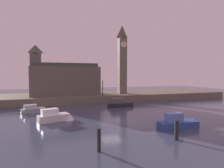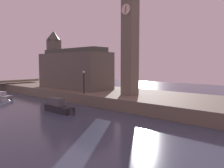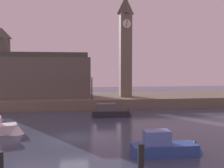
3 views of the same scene
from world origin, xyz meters
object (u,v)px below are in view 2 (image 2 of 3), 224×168
at_px(parliament_hall, 72,68).
at_px(boat_barge_dark, 61,107).
at_px(boat_cruiser_grey, 2,97).
at_px(streetlamp, 84,79).
at_px(clock_tower, 130,35).

distance_m(parliament_hall, boat_barge_dark, 14.92).
height_order(boat_cruiser_grey, boat_barge_dark, boat_barge_dark).
bearing_deg(streetlamp, clock_tower, 31.58).
distance_m(clock_tower, parliament_hall, 14.45).
distance_m(clock_tower, boat_barge_dark, 13.61).
height_order(parliament_hall, boat_cruiser_grey, parliament_hall).
distance_m(clock_tower, boat_cruiser_grey, 22.97).
xyz_separation_m(clock_tower, boat_barge_dark, (-3.45, -9.32, -9.31)).
xyz_separation_m(streetlamp, boat_cruiser_grey, (-12.61, -6.59, -3.16)).
height_order(streetlamp, boat_cruiser_grey, streetlamp).
distance_m(parliament_hall, streetlamp, 9.03).
distance_m(boat_cruiser_grey, boat_barge_dark, 14.92).
bearing_deg(clock_tower, parliament_hall, 177.27).
bearing_deg(streetlamp, boat_barge_dark, -68.46).
relative_size(clock_tower, boat_cruiser_grey, 3.55).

